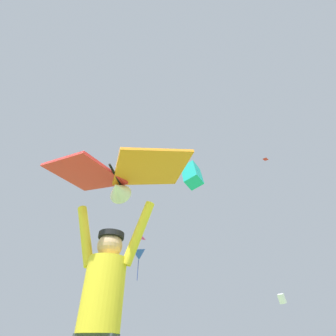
% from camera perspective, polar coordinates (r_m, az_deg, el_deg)
% --- Properties ---
extents(kite_flyer_person, '(0.79, 0.43, 1.92)m').
position_cam_1_polar(kite_flyer_person, '(2.32, -15.59, -30.27)').
color(kite_flyer_person, '#424751').
rests_on(kite_flyer_person, ground).
extents(held_stunt_kite, '(1.61, 1.09, 0.39)m').
position_cam_1_polar(held_stunt_kite, '(2.70, -11.69, -1.91)').
color(held_stunt_kite, black).
extents(distant_kite_blue_far_center, '(1.54, 1.66, 2.55)m').
position_cam_1_polar(distant_kite_blue_far_center, '(21.20, -6.81, -19.43)').
color(distant_kite_blue_far_center, blue).
extents(distant_kite_teal_overhead_distant, '(0.70, 0.73, 0.84)m').
position_cam_1_polar(distant_kite_teal_overhead_distant, '(37.68, 5.87, -2.28)').
color(distant_kite_teal_overhead_distant, '#19B2AD').
extents(distant_kite_teal_mid_right, '(1.15, 1.13, 1.56)m').
position_cam_1_polar(distant_kite_teal_mid_right, '(13.31, 5.65, -1.68)').
color(distant_kite_teal_mid_right, '#19B2AD').
extents(distant_kite_red_high_left, '(0.64, 0.65, 0.22)m').
position_cam_1_polar(distant_kite_red_high_left, '(30.90, 21.82, 1.95)').
color(distant_kite_red_high_left, red).
extents(distant_kite_white_low_left, '(0.74, 0.90, 0.99)m').
position_cam_1_polar(distant_kite_white_low_left, '(30.47, 25.03, -25.90)').
color(distant_kite_white_low_left, white).
extents(distant_kite_magenta_high_right, '(1.16, 1.16, 0.30)m').
position_cam_1_polar(distant_kite_magenta_high_right, '(24.12, -6.47, -15.77)').
color(distant_kite_magenta_high_right, '#DB2393').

